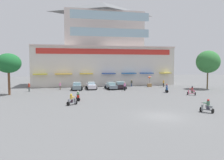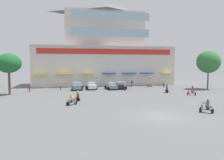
{
  "view_description": "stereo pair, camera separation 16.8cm",
  "coord_description": "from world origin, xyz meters",
  "px_view_note": "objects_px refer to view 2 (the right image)",
  "views": [
    {
      "loc": [
        -9.6,
        -20.28,
        5.35
      ],
      "look_at": [
        -2.23,
        14.0,
        2.72
      ],
      "focal_mm": 35.12,
      "sensor_mm": 36.0,
      "label": 1
    },
    {
      "loc": [
        -9.44,
        -20.31,
        5.35
      ],
      "look_at": [
        -2.23,
        14.0,
        2.72
      ],
      "focal_mm": 35.12,
      "sensor_mm": 36.0,
      "label": 2
    }
  ],
  "objects_px": {
    "plaza_tree_1": "(208,62)",
    "balloon_vendor_cart": "(150,82)",
    "parked_car_0": "(77,86)",
    "scooter_rider_2": "(78,97)",
    "scooter_rider_1": "(207,107)",
    "scooter_rider_4": "(167,89)",
    "plaza_tree_0": "(9,63)",
    "scooter_rider_6": "(72,100)",
    "scooter_rider_3": "(192,91)",
    "pedestrian_2": "(132,83)",
    "parked_car_1": "(91,86)",
    "pedestrian_1": "(29,87)",
    "pedestrian_0": "(60,85)",
    "pedestrian_4": "(125,86)",
    "pedestrian_3": "(164,83)",
    "parked_car_2": "(111,86)",
    "parked_car_3": "(121,85)"
  },
  "relations": [
    {
      "from": "scooter_rider_3",
      "to": "plaza_tree_0",
      "type": "bearing_deg",
      "value": 167.6
    },
    {
      "from": "parked_car_2",
      "to": "scooter_rider_1",
      "type": "xyz_separation_m",
      "value": [
        5.76,
        -23.75,
        -0.12
      ]
    },
    {
      "from": "scooter_rider_2",
      "to": "pedestrian_3",
      "type": "relative_size",
      "value": 0.84
    },
    {
      "from": "scooter_rider_6",
      "to": "scooter_rider_3",
      "type": "bearing_deg",
      "value": 13.55
    },
    {
      "from": "plaza_tree_1",
      "to": "parked_car_0",
      "type": "height_order",
      "value": "plaza_tree_1"
    },
    {
      "from": "pedestrian_2",
      "to": "parked_car_1",
      "type": "bearing_deg",
      "value": -161.3
    },
    {
      "from": "parked_car_0",
      "to": "parked_car_1",
      "type": "distance_m",
      "value": 3.09
    },
    {
      "from": "scooter_rider_3",
      "to": "balloon_vendor_cart",
      "type": "relative_size",
      "value": 0.63
    },
    {
      "from": "scooter_rider_1",
      "to": "balloon_vendor_cart",
      "type": "height_order",
      "value": "balloon_vendor_cart"
    },
    {
      "from": "scooter_rider_4",
      "to": "pedestrian_2",
      "type": "height_order",
      "value": "pedestrian_2"
    },
    {
      "from": "scooter_rider_2",
      "to": "pedestrian_4",
      "type": "xyz_separation_m",
      "value": [
        9.69,
        9.79,
        0.36
      ]
    },
    {
      "from": "parked_car_0",
      "to": "scooter_rider_2",
      "type": "xyz_separation_m",
      "value": [
        -0.56,
        -13.0,
        -0.19
      ]
    },
    {
      "from": "scooter_rider_1",
      "to": "pedestrian_3",
      "type": "height_order",
      "value": "pedestrian_3"
    },
    {
      "from": "plaza_tree_1",
      "to": "balloon_vendor_cart",
      "type": "height_order",
      "value": "plaza_tree_1"
    },
    {
      "from": "pedestrian_0",
      "to": "balloon_vendor_cart",
      "type": "relative_size",
      "value": 0.67
    },
    {
      "from": "parked_car_0",
      "to": "scooter_rider_4",
      "type": "distance_m",
      "value": 17.68
    },
    {
      "from": "parked_car_0",
      "to": "pedestrian_4",
      "type": "bearing_deg",
      "value": -19.39
    },
    {
      "from": "parked_car_0",
      "to": "parked_car_1",
      "type": "xyz_separation_m",
      "value": [
        2.98,
        0.83,
        -0.03
      ]
    },
    {
      "from": "scooter_rider_6",
      "to": "pedestrian_2",
      "type": "xyz_separation_m",
      "value": [
        14.37,
        20.38,
        0.3
      ]
    },
    {
      "from": "parked_car_1",
      "to": "scooter_rider_6",
      "type": "height_order",
      "value": "parked_car_1"
    },
    {
      "from": "pedestrian_1",
      "to": "pedestrian_3",
      "type": "height_order",
      "value": "pedestrian_1"
    },
    {
      "from": "pedestrian_1",
      "to": "pedestrian_4",
      "type": "relative_size",
      "value": 1.03
    },
    {
      "from": "scooter_rider_2",
      "to": "pedestrian_1",
      "type": "xyz_separation_m",
      "value": [
        -8.52,
        12.2,
        0.38
      ]
    },
    {
      "from": "scooter_rider_6",
      "to": "pedestrian_3",
      "type": "height_order",
      "value": "pedestrian_3"
    },
    {
      "from": "pedestrian_4",
      "to": "plaza_tree_0",
      "type": "bearing_deg",
      "value": -176.03
    },
    {
      "from": "parked_car_0",
      "to": "scooter_rider_1",
      "type": "distance_m",
      "value": 26.97
    },
    {
      "from": "scooter_rider_1",
      "to": "pedestrian_1",
      "type": "bearing_deg",
      "value": 133.63
    },
    {
      "from": "pedestrian_2",
      "to": "balloon_vendor_cart",
      "type": "height_order",
      "value": "balloon_vendor_cart"
    },
    {
      "from": "scooter_rider_1",
      "to": "scooter_rider_3",
      "type": "relative_size",
      "value": 0.98
    },
    {
      "from": "pedestrian_1",
      "to": "parked_car_1",
      "type": "bearing_deg",
      "value": 7.72
    },
    {
      "from": "plaza_tree_0",
      "to": "scooter_rider_1",
      "type": "height_order",
      "value": "plaza_tree_0"
    },
    {
      "from": "plaza_tree_1",
      "to": "scooter_rider_2",
      "type": "xyz_separation_m",
      "value": [
        -27.53,
        -9.03,
        -5.12
      ]
    },
    {
      "from": "plaza_tree_0",
      "to": "parked_car_0",
      "type": "distance_m",
      "value": 13.39
    },
    {
      "from": "parked_car_2",
      "to": "plaza_tree_1",
      "type": "bearing_deg",
      "value": -11.26
    },
    {
      "from": "scooter_rider_6",
      "to": "pedestrian_1",
      "type": "height_order",
      "value": "pedestrian_1"
    },
    {
      "from": "parked_car_1",
      "to": "scooter_rider_3",
      "type": "relative_size",
      "value": 2.87
    },
    {
      "from": "parked_car_3",
      "to": "scooter_rider_2",
      "type": "height_order",
      "value": "parked_car_3"
    },
    {
      "from": "pedestrian_2",
      "to": "pedestrian_4",
      "type": "xyz_separation_m",
      "value": [
        -3.7,
        -7.37,
        0.04
      ]
    },
    {
      "from": "balloon_vendor_cart",
      "to": "scooter_rider_1",
      "type": "bearing_deg",
      "value": -98.32
    },
    {
      "from": "parked_car_0",
      "to": "pedestrian_3",
      "type": "relative_size",
      "value": 2.31
    },
    {
      "from": "pedestrian_0",
      "to": "pedestrian_2",
      "type": "height_order",
      "value": "pedestrian_0"
    },
    {
      "from": "parked_car_1",
      "to": "pedestrian_4",
      "type": "height_order",
      "value": "pedestrian_4"
    },
    {
      "from": "parked_car_0",
      "to": "scooter_rider_3",
      "type": "height_order",
      "value": "parked_car_0"
    },
    {
      "from": "scooter_rider_6",
      "to": "pedestrian_4",
      "type": "distance_m",
      "value": 16.82
    },
    {
      "from": "scooter_rider_4",
      "to": "pedestrian_2",
      "type": "bearing_deg",
      "value": 106.12
    },
    {
      "from": "parked_car_1",
      "to": "pedestrian_4",
      "type": "relative_size",
      "value": 2.66
    },
    {
      "from": "scooter_rider_3",
      "to": "scooter_rider_4",
      "type": "xyz_separation_m",
      "value": [
        -2.58,
        4.09,
        0.01
      ]
    },
    {
      "from": "parked_car_3",
      "to": "pedestrian_1",
      "type": "bearing_deg",
      "value": -176.88
    },
    {
      "from": "plaza_tree_1",
      "to": "scooter_rider_2",
      "type": "height_order",
      "value": "plaza_tree_1"
    },
    {
      "from": "parked_car_3",
      "to": "pedestrian_1",
      "type": "distance_m",
      "value": 18.23
    }
  ]
}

